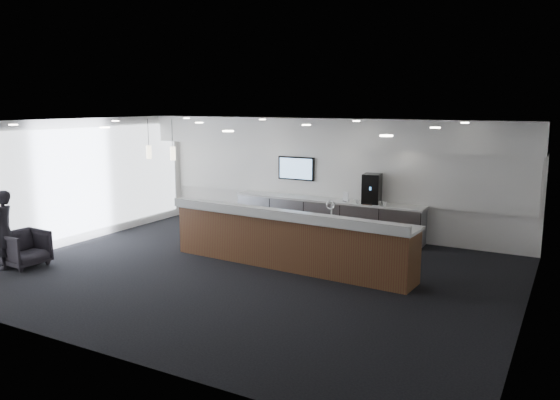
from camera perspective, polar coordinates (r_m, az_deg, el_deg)
The scene contains 25 objects.
ground at distance 11.02m, azimuth -3.03°, elevation -7.66°, with size 10.00×10.00×0.00m, color black.
ceiling at distance 10.51m, azimuth -3.18°, elevation 8.13°, with size 10.00×8.00×0.02m, color black.
back_wall at distance 14.18m, azimuth 5.48°, elevation 2.51°, with size 10.00×0.02×3.00m, color white.
left_wall at distance 13.94m, azimuth -20.84°, elevation 1.77°, with size 0.02×8.00×3.00m, color white.
right_wall at distance 9.12m, azimuth 24.69°, elevation -2.60°, with size 0.02×8.00×3.00m, color white.
soffit_bulkhead at distance 13.66m, azimuth 4.81°, elevation 7.09°, with size 10.00×0.90×0.70m, color white.
alcove_panel at distance 14.14m, azimuth 5.44°, elevation 2.90°, with size 9.80×0.06×1.40m, color white.
window_blinds_wall at distance 13.91m, azimuth -20.73°, elevation 1.76°, with size 0.04×7.36×2.55m, color silver.
back_credenza at distance 14.02m, azimuth 4.83°, elevation -1.80°, with size 5.06×0.66×0.95m.
wall_tv at distance 14.50m, azimuth 1.71°, elevation 3.32°, with size 1.05×0.08×0.62m.
pendant_left at distance 12.60m, azimuth -10.52°, elevation 4.88°, with size 0.12×0.12×0.30m, color beige.
pendant_right at distance 13.06m, azimuth -12.91°, elevation 4.97°, with size 0.12×0.12×0.30m, color beige.
ceiling_can_lights at distance 10.51m, azimuth -3.18°, elevation 7.96°, with size 7.00×5.00×0.02m, color white, non-canonical shape.
service_counter at distance 11.31m, azimuth 0.90°, elevation -4.16°, with size 5.48×1.21×1.49m.
coffee_machine at distance 13.43m, azimuth 9.58°, elevation 1.18°, with size 0.47×0.57×0.72m.
info_sign_left at distance 13.64m, azimuth 6.88°, elevation 0.34°, with size 0.17×0.02×0.23m, color white.
info_sign_right at distance 13.38m, azimuth 9.37°, elevation 0.10°, with size 0.17×0.02×0.23m, color white.
armchair at distance 12.57m, azimuth -25.12°, elevation -4.62°, with size 0.80×0.82×0.75m, color black.
lounge_guest at distance 12.47m, azimuth -26.93°, elevation -2.80°, with size 0.59×0.39×1.62m, color black.
cup_0 at distance 13.26m, azimuth 10.89°, elevation -0.35°, with size 0.10×0.10×0.09m, color white.
cup_1 at distance 13.30m, azimuth 10.32°, elevation -0.30°, with size 0.10×0.10×0.09m, color white.
cup_2 at distance 13.35m, azimuth 9.75°, elevation -0.25°, with size 0.10×0.10×0.09m, color white.
cup_3 at distance 13.39m, azimuth 9.18°, elevation -0.20°, with size 0.10×0.10×0.09m, color white.
cup_4 at distance 13.44m, azimuth 8.62°, elevation -0.14°, with size 0.10×0.10×0.09m, color white.
cup_5 at distance 13.49m, azimuth 8.06°, elevation -0.09°, with size 0.10×0.10×0.09m, color white.
Camera 1 is at (5.56, -8.91, 3.36)m, focal length 35.00 mm.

